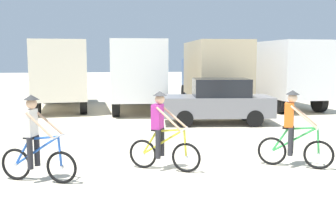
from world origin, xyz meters
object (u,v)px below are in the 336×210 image
object	(u,v)px
sedan_parked	(218,101)
cyclist_near_camera	(293,132)
box_truck_tan_camper	(213,71)
cyclist_cowboy_hat	(162,134)
box_truck_white_box	(138,72)
box_truck_cream_rv	(61,71)
box_truck_avon_van	(277,71)
cyclist_orange_shirt	(35,142)

from	to	relation	value
sedan_parked	cyclist_near_camera	bearing A→B (deg)	-89.23
box_truck_tan_camper	cyclist_cowboy_hat	distance (m)	11.45
box_truck_white_box	cyclist_cowboy_hat	xyz separation A→B (m)	(-0.27, -10.60, -1.03)
sedan_parked	cyclist_near_camera	world-z (taller)	cyclist_near_camera
box_truck_white_box	box_truck_cream_rv	bearing A→B (deg)	166.06
box_truck_avon_van	cyclist_orange_shirt	size ratio (longest dim) A/B	3.78
cyclist_cowboy_hat	cyclist_near_camera	xyz separation A→B (m)	(3.08, -0.20, 0.00)
box_truck_white_box	sedan_parked	size ratio (longest dim) A/B	1.57
sedan_parked	box_truck_avon_van	bearing A→B (deg)	45.83
cyclist_orange_shirt	cyclist_near_camera	size ratio (longest dim) A/B	1.00
box_truck_tan_camper	sedan_parked	xyz separation A→B (m)	(-1.06, -4.72, -0.99)
sedan_parked	cyclist_orange_shirt	bearing A→B (deg)	-131.76
box_truck_tan_camper	cyclist_near_camera	xyz separation A→B (m)	(-0.97, -10.86, -1.03)
box_truck_cream_rv	cyclist_cowboy_hat	distance (m)	12.12
box_truck_cream_rv	cyclist_orange_shirt	xyz separation A→B (m)	(0.82, -11.99, -1.03)
box_truck_white_box	box_truck_avon_van	world-z (taller)	same
cyclist_orange_shirt	box_truck_tan_camper	bearing A→B (deg)	58.67
box_truck_cream_rv	cyclist_cowboy_hat	xyz separation A→B (m)	(3.53, -11.55, -1.03)
box_truck_avon_van	box_truck_white_box	bearing A→B (deg)	179.34
box_truck_cream_rv	cyclist_cowboy_hat	bearing A→B (deg)	-73.02
cyclist_orange_shirt	cyclist_near_camera	bearing A→B (deg)	2.43
box_truck_tan_camper	box_truck_cream_rv	bearing A→B (deg)	173.32
cyclist_cowboy_hat	cyclist_orange_shirt	bearing A→B (deg)	-170.62
box_truck_white_box	cyclist_near_camera	distance (m)	11.21
box_truck_cream_rv	box_truck_white_box	xyz separation A→B (m)	(3.79, -0.94, 0.00)
box_truck_avon_van	cyclist_orange_shirt	xyz separation A→B (m)	(-10.15, -10.97, -1.03)
box_truck_avon_van	cyclist_near_camera	distance (m)	11.62
cyclist_orange_shirt	cyclist_near_camera	world-z (taller)	same
box_truck_avon_van	cyclist_orange_shirt	distance (m)	14.98
box_truck_avon_van	cyclist_near_camera	world-z (taller)	box_truck_avon_van
cyclist_near_camera	cyclist_orange_shirt	bearing A→B (deg)	-177.57
box_truck_white_box	cyclist_near_camera	bearing A→B (deg)	-75.39
box_truck_white_box	cyclist_cowboy_hat	size ratio (longest dim) A/B	3.78
sedan_parked	cyclist_orange_shirt	distance (m)	8.56
box_truck_white_box	box_truck_tan_camper	xyz separation A→B (m)	(3.79, 0.05, 0.00)
box_truck_avon_van	cyclist_orange_shirt	bearing A→B (deg)	-132.79
box_truck_tan_camper	sedan_parked	bearing A→B (deg)	-102.61
box_truck_cream_rv	cyclist_near_camera	xyz separation A→B (m)	(6.61, -11.75, -1.03)
box_truck_white_box	sedan_parked	distance (m)	5.50
box_truck_white_box	box_truck_avon_van	xyz separation A→B (m)	(7.18, -0.08, 0.00)
box_truck_cream_rv	cyclist_orange_shirt	world-z (taller)	box_truck_cream_rv
box_truck_cream_rv	cyclist_near_camera	bearing A→B (deg)	-60.63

